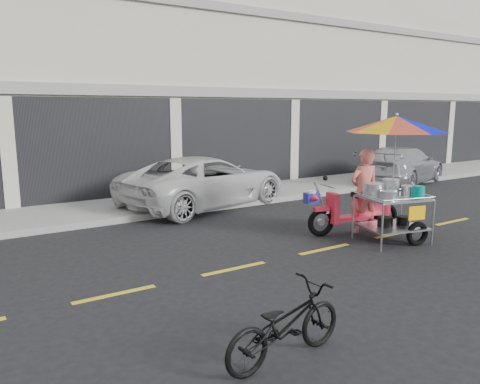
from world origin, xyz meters
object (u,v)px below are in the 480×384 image
white_pickup (206,181)px  food_vendor_rig (383,160)px  silver_pickup (401,165)px  near_bicycle (285,324)px

white_pickup → food_vendor_rig: food_vendor_rig is taller
silver_pickup → food_vendor_rig: 7.55m
white_pickup → food_vendor_rig: bearing=-177.3°
near_bicycle → white_pickup: bearing=-27.4°
near_bicycle → silver_pickup: bearing=-61.3°
white_pickup → food_vendor_rig: 5.00m
food_vendor_rig → white_pickup: bearing=120.5°
silver_pickup → food_vendor_rig: (-6.10, -4.34, 0.94)m
white_pickup → silver_pickup: (7.57, -0.35, -0.02)m
white_pickup → silver_pickup: size_ratio=1.08×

